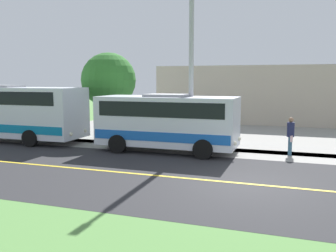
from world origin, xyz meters
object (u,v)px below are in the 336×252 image
at_px(pedestrian_with_bags, 291,135).
at_px(street_light_pole, 191,56).
at_px(shuttle_bus_front, 167,120).
at_px(commercial_building, 261,93).
at_px(tree_curbside, 109,80).

height_order(pedestrian_with_bags, street_light_pole, street_light_pole).
xyz_separation_m(shuttle_bus_front, street_light_pole, (-0.36, 1.07, 3.10)).
bearing_deg(shuttle_bus_front, street_light_pole, 108.54).
distance_m(shuttle_bus_front, commercial_building, 17.16).
height_order(tree_curbside, commercial_building, tree_curbside).
xyz_separation_m(shuttle_bus_front, tree_curbside, (-2.87, -4.71, 1.92)).
height_order(pedestrian_with_bags, tree_curbside, tree_curbside).
distance_m(tree_curbside, commercial_building, 16.03).
bearing_deg(shuttle_bus_front, commercial_building, 169.86).
xyz_separation_m(tree_curbside, commercial_building, (-14.00, 7.73, -1.17)).
bearing_deg(street_light_pole, tree_curbside, -113.56).
bearing_deg(shuttle_bus_front, pedestrian_with_bags, 100.27).
bearing_deg(pedestrian_with_bags, commercial_building, -170.20).
xyz_separation_m(pedestrian_with_bags, commercial_building, (-15.83, -2.74, 1.35)).
relative_size(pedestrian_with_bags, tree_curbside, 0.35).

